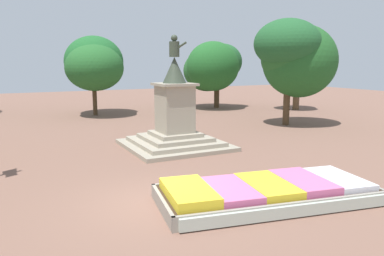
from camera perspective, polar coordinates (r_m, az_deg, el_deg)
The scene contains 7 objects.
ground_plane at distance 11.16m, azimuth -5.76°, elevation -11.14°, with size 91.28×91.28×0.00m, color brown.
flower_planter at distance 11.25m, azimuth 11.23°, elevation -9.63°, with size 6.74×3.79×0.64m.
statue_monument at distance 17.84m, azimuth -2.63°, elevation 0.84°, with size 4.57×4.57×5.27m.
park_tree_behind_statue at distance 33.32m, azimuth 14.98°, elevation 10.24°, with size 3.92×3.86×6.16m.
park_tree_far_right at distance 33.44m, azimuth 3.19°, elevation 9.25°, with size 5.52×5.70×5.83m.
park_tree_street_side at distance 29.80m, azimuth -14.68°, elevation 9.37°, with size 4.65×5.93×6.06m.
park_tree_mid_canopy at distance 25.05m, azimuth 15.52°, elevation 10.49°, with size 5.59×4.59×6.71m.
Camera 1 is at (-3.73, -9.73, 4.00)m, focal length 35.00 mm.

